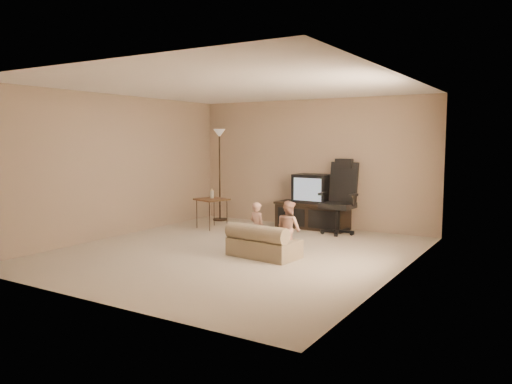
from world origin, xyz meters
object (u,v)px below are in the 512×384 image
office_chair (340,207)px  side_table (212,199)px  toddler_right (289,229)px  child_sofa (262,244)px  tv_stand (313,206)px  floor_lamp (220,154)px  toddler_left (257,227)px

office_chair → side_table: office_chair is taller
toddler_right → child_sofa: bearing=62.4°
tv_stand → child_sofa: tv_stand is taller
tv_stand → office_chair: office_chair is taller
side_table → toddler_right: bearing=-29.0°
tv_stand → office_chair: size_ratio=1.08×
floor_lamp → tv_stand: bearing=3.8°
child_sofa → office_chair: bearing=90.2°
office_chair → child_sofa: office_chair is taller
office_chair → toddler_left: size_ratio=1.76×
office_chair → toddler_right: 2.11m
tv_stand → toddler_right: tv_stand is taller
side_table → child_sofa: (2.07, -1.57, -0.36)m
tv_stand → floor_lamp: floor_lamp is taller
tv_stand → side_table: bearing=-147.8°
office_chair → floor_lamp: floor_lamp is taller
child_sofa → tv_stand: bearing=104.7°
office_chair → toddler_right: office_chair is taller
office_chair → side_table: bearing=-160.3°
office_chair → tv_stand: bearing=162.5°
floor_lamp → toddler_left: 3.34m
tv_stand → floor_lamp: size_ratio=0.76×
side_table → child_sofa: size_ratio=0.73×
side_table → toddler_right: toddler_right is taller
office_chair → toddler_right: size_ratio=1.65×
side_table → toddler_right: size_ratio=0.95×
side_table → floor_lamp: 1.29m
office_chair → floor_lamp: size_ratio=0.71×
office_chair → child_sofa: size_ratio=1.27×
tv_stand → toddler_right: (0.69, -2.32, -0.02)m
floor_lamp → toddler_right: (2.80, -2.18, -1.00)m
tv_stand → office_chair: (0.63, -0.21, 0.05)m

